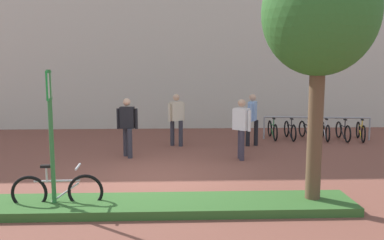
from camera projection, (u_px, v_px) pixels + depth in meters
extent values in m
plane|color=brown|center=(156.00, 178.00, 9.72)|extent=(60.00, 60.00, 0.00)
cube|color=beige|center=(164.00, 8.00, 17.04)|extent=(28.00, 1.20, 10.00)
cube|color=#336028|center=(166.00, 205.00, 7.60)|extent=(7.00, 1.10, 0.16)
cylinder|color=brown|center=(315.00, 134.00, 7.60)|extent=(0.28, 0.28, 2.78)
ellipsoid|color=#2D6628|center=(320.00, 12.00, 7.30)|extent=(2.09, 2.09, 2.30)
cylinder|color=#2D7238|center=(52.00, 142.00, 7.35)|extent=(0.08, 0.08, 2.59)
cube|color=#198C33|center=(49.00, 86.00, 7.21)|extent=(0.06, 0.36, 0.52)
cube|color=white|center=(49.00, 86.00, 7.21)|extent=(0.06, 0.30, 0.44)
torus|color=black|center=(29.00, 193.00, 7.52)|extent=(0.66, 0.09, 0.66)
torus|color=black|center=(86.00, 192.00, 7.60)|extent=(0.66, 0.09, 0.66)
cylinder|color=silver|center=(57.00, 181.00, 7.53)|extent=(0.84, 0.07, 0.04)
cylinder|color=silver|center=(63.00, 194.00, 7.57)|extent=(0.61, 0.06, 0.44)
cylinder|color=silver|center=(47.00, 175.00, 7.50)|extent=(0.04, 0.04, 0.28)
cube|color=black|center=(46.00, 166.00, 7.48)|extent=(0.20, 0.09, 0.05)
cylinder|color=silver|center=(78.00, 167.00, 7.53)|extent=(0.06, 0.42, 0.04)
cylinder|color=#99999E|center=(264.00, 128.00, 14.73)|extent=(0.06, 0.06, 0.80)
cylinder|color=#99999E|center=(370.00, 129.00, 14.44)|extent=(0.06, 0.06, 0.80)
cylinder|color=#99999E|center=(317.00, 117.00, 14.53)|extent=(3.68, 0.50, 0.06)
torus|color=black|center=(275.00, 133.00, 14.29)|extent=(0.07, 0.61, 0.61)
torus|color=black|center=(270.00, 128.00, 15.22)|extent=(0.07, 0.61, 0.61)
cylinder|color=#1E7233|center=(273.00, 125.00, 14.73)|extent=(0.05, 0.77, 0.03)
cylinder|color=#1E7233|center=(272.00, 131.00, 14.85)|extent=(0.05, 0.56, 0.40)
cylinder|color=#1E7233|center=(274.00, 123.00, 14.55)|extent=(0.03, 0.03, 0.26)
cube|color=black|center=(274.00, 118.00, 14.53)|extent=(0.08, 0.19, 0.05)
cylinder|color=#1E7233|center=(271.00, 117.00, 15.05)|extent=(0.39, 0.05, 0.04)
torus|color=black|center=(294.00, 133.00, 14.21)|extent=(0.06, 0.61, 0.61)
torus|color=black|center=(287.00, 129.00, 15.14)|extent=(0.06, 0.61, 0.61)
cylinder|color=black|center=(290.00, 125.00, 14.65)|extent=(0.04, 0.77, 0.03)
cylinder|color=black|center=(289.00, 131.00, 14.77)|extent=(0.04, 0.56, 0.40)
cylinder|color=black|center=(292.00, 123.00, 14.47)|extent=(0.03, 0.03, 0.26)
cube|color=black|center=(292.00, 119.00, 14.45)|extent=(0.07, 0.18, 0.05)
cylinder|color=black|center=(288.00, 117.00, 14.97)|extent=(0.39, 0.04, 0.04)
torus|color=black|center=(312.00, 133.00, 14.21)|extent=(0.10, 0.61, 0.61)
torus|color=black|center=(302.00, 129.00, 15.13)|extent=(0.10, 0.61, 0.61)
cylinder|color=black|center=(307.00, 125.00, 14.64)|extent=(0.09, 0.77, 0.03)
cylinder|color=black|center=(306.00, 131.00, 14.77)|extent=(0.08, 0.56, 0.40)
cylinder|color=black|center=(309.00, 123.00, 14.46)|extent=(0.03, 0.03, 0.26)
cube|color=black|center=(310.00, 119.00, 14.44)|extent=(0.09, 0.19, 0.05)
cylinder|color=black|center=(304.00, 117.00, 14.96)|extent=(0.39, 0.07, 0.04)
torus|color=black|center=(328.00, 133.00, 14.12)|extent=(0.15, 0.61, 0.61)
torus|color=black|center=(322.00, 129.00, 15.04)|extent=(0.15, 0.61, 0.61)
cylinder|color=silver|center=(325.00, 126.00, 14.55)|extent=(0.15, 0.77, 0.03)
cylinder|color=silver|center=(324.00, 132.00, 14.68)|extent=(0.12, 0.56, 0.40)
cylinder|color=silver|center=(326.00, 123.00, 14.37)|extent=(0.03, 0.03, 0.26)
cube|color=black|center=(327.00, 119.00, 14.35)|extent=(0.10, 0.19, 0.05)
cylinder|color=silver|center=(323.00, 118.00, 14.87)|extent=(0.39, 0.09, 0.04)
torus|color=black|center=(348.00, 134.00, 14.02)|extent=(0.10, 0.61, 0.61)
torus|color=black|center=(339.00, 130.00, 14.95)|extent=(0.10, 0.61, 0.61)
cylinder|color=black|center=(343.00, 126.00, 14.46)|extent=(0.09, 0.77, 0.03)
cylinder|color=black|center=(342.00, 132.00, 14.58)|extent=(0.07, 0.56, 0.40)
cylinder|color=black|center=(345.00, 124.00, 14.27)|extent=(0.03, 0.03, 0.26)
cube|color=black|center=(345.00, 120.00, 14.25)|extent=(0.09, 0.19, 0.05)
cylinder|color=black|center=(340.00, 118.00, 14.78)|extent=(0.39, 0.06, 0.04)
torus|color=black|center=(363.00, 134.00, 14.00)|extent=(0.20, 0.60, 0.61)
torus|color=black|center=(358.00, 130.00, 14.91)|extent=(0.20, 0.60, 0.61)
cylinder|color=gold|center=(361.00, 126.00, 14.43)|extent=(0.22, 0.75, 0.03)
cylinder|color=gold|center=(360.00, 132.00, 14.55)|extent=(0.17, 0.55, 0.40)
cylinder|color=gold|center=(362.00, 124.00, 14.25)|extent=(0.03, 0.03, 0.26)
cube|color=black|center=(362.00, 120.00, 14.23)|extent=(0.12, 0.20, 0.05)
cylinder|color=gold|center=(359.00, 118.00, 14.74)|extent=(0.38, 0.13, 0.04)
cylinder|color=#ADADB2|center=(242.00, 138.00, 12.45)|extent=(0.16, 0.16, 0.90)
cylinder|color=black|center=(248.00, 133.00, 13.43)|extent=(0.14, 0.14, 0.85)
cylinder|color=black|center=(256.00, 133.00, 13.52)|extent=(0.14, 0.14, 0.85)
cube|color=#8CB2E5|center=(252.00, 111.00, 13.37)|extent=(0.37, 0.46, 0.62)
cylinder|color=#8CB2E5|center=(251.00, 113.00, 13.13)|extent=(0.09, 0.09, 0.59)
cylinder|color=#8CB2E5|center=(254.00, 111.00, 13.62)|extent=(0.09, 0.09, 0.59)
sphere|color=tan|center=(253.00, 97.00, 13.31)|extent=(0.22, 0.22, 0.22)
cylinder|color=#2D2D38|center=(172.00, 133.00, 13.52)|extent=(0.14, 0.14, 0.85)
cylinder|color=#2D2D38|center=(181.00, 134.00, 13.39)|extent=(0.14, 0.14, 0.85)
cube|color=beige|center=(176.00, 111.00, 13.35)|extent=(0.47, 0.40, 0.62)
cylinder|color=beige|center=(169.00, 113.00, 13.23)|extent=(0.09, 0.09, 0.59)
cylinder|color=beige|center=(183.00, 112.00, 13.49)|extent=(0.09, 0.09, 0.59)
sphere|color=tan|center=(176.00, 97.00, 13.29)|extent=(0.22, 0.22, 0.22)
cylinder|color=#383342|center=(240.00, 144.00, 11.67)|extent=(0.14, 0.14, 0.85)
cylinder|color=#383342|center=(242.00, 146.00, 11.42)|extent=(0.14, 0.14, 0.85)
cube|color=white|center=(242.00, 119.00, 11.44)|extent=(0.46, 0.45, 0.62)
cylinder|color=white|center=(234.00, 119.00, 11.62)|extent=(0.09, 0.09, 0.59)
cylinder|color=white|center=(249.00, 121.00, 11.28)|extent=(0.09, 0.09, 0.59)
sphere|color=tan|center=(242.00, 103.00, 11.38)|extent=(0.22, 0.22, 0.22)
cylinder|color=#2D2D38|center=(126.00, 142.00, 11.98)|extent=(0.14, 0.14, 0.85)
cylinder|color=#2D2D38|center=(130.00, 144.00, 11.69)|extent=(0.14, 0.14, 0.85)
cube|color=black|center=(127.00, 118.00, 11.73)|extent=(0.42, 0.27, 0.62)
cylinder|color=black|center=(118.00, 119.00, 11.75)|extent=(0.09, 0.09, 0.59)
cylinder|color=black|center=(136.00, 119.00, 11.73)|extent=(0.09, 0.09, 0.59)
sphere|color=tan|center=(127.00, 102.00, 11.67)|extent=(0.22, 0.22, 0.22)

